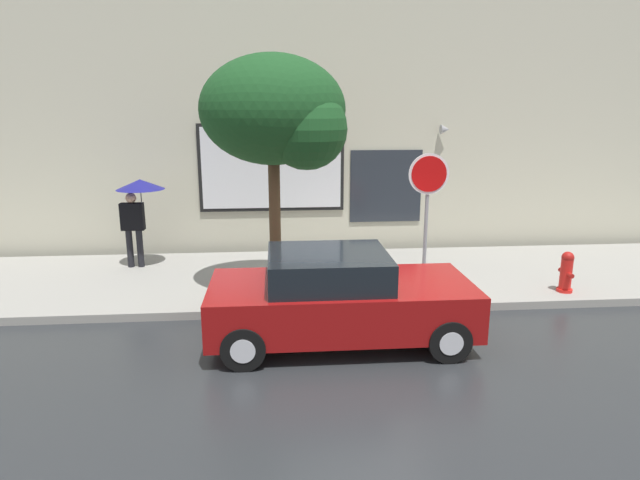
{
  "coord_description": "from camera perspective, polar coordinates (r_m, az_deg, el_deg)",
  "views": [
    {
      "loc": [
        -1.23,
        -7.93,
        3.59
      ],
      "look_at": [
        -0.41,
        1.8,
        1.2
      ],
      "focal_mm": 30.16,
      "sensor_mm": 36.0,
      "label": 1
    }
  ],
  "objects": [
    {
      "name": "sidewalk",
      "position": [
        11.55,
        1.56,
        -3.97
      ],
      "size": [
        20.0,
        4.0,
        0.15
      ],
      "primitive_type": "cube",
      "color": "gray",
      "rests_on": "ground"
    },
    {
      "name": "stop_sign",
      "position": [
        10.2,
        11.35,
        4.66
      ],
      "size": [
        0.76,
        0.1,
        2.66
      ],
      "color": "gray",
      "rests_on": "sidewalk"
    },
    {
      "name": "fire_hydrant",
      "position": [
        11.36,
        24.66,
        -3.12
      ],
      "size": [
        0.3,
        0.44,
        0.8
      ],
      "color": "red",
      "rests_on": "sidewalk"
    },
    {
      "name": "pedestrian_with_umbrella",
      "position": [
        12.36,
        -18.76,
        4.32
      ],
      "size": [
        1.03,
        1.03,
        1.96
      ],
      "color": "black",
      "rests_on": "sidewalk"
    },
    {
      "name": "building_facade",
      "position": [
        13.48,
        0.41,
        13.29
      ],
      "size": [
        20.0,
        0.67,
        7.0
      ],
      "color": "beige",
      "rests_on": "ground"
    },
    {
      "name": "street_tree",
      "position": [
        9.91,
        -4.31,
        13.13
      ],
      "size": [
        2.64,
        2.24,
        4.41
      ],
      "color": "#4C3823",
      "rests_on": "sidewalk"
    },
    {
      "name": "parked_car",
      "position": [
        8.44,
        1.96,
        -6.19
      ],
      "size": [
        4.07,
        1.93,
        1.45
      ],
      "color": "maroon",
      "rests_on": "ground"
    },
    {
      "name": "ground_plane",
      "position": [
        8.79,
        3.74,
        -10.38
      ],
      "size": [
        60.0,
        60.0,
        0.0
      ],
      "primitive_type": "plane",
      "color": "#282B2D"
    }
  ]
}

